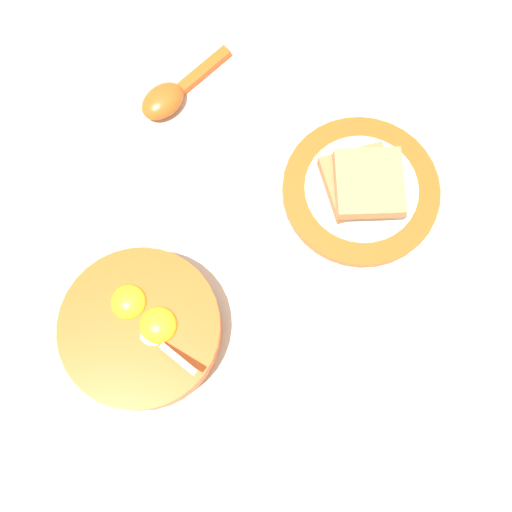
{
  "coord_description": "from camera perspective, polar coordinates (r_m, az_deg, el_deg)",
  "views": [
    {
      "loc": [
        0.16,
        -0.25,
        0.7
      ],
      "look_at": [
        0.11,
        -0.07,
        0.02
      ],
      "focal_mm": 42.0,
      "sensor_mm": 36.0,
      "label": 1
    }
  ],
  "objects": [
    {
      "name": "egg_bowl",
      "position": [
        0.69,
        -10.81,
        -6.78
      ],
      "size": [
        0.18,
        0.18,
        0.08
      ],
      "color": "#DB5119",
      "rests_on": "ground_plane"
    },
    {
      "name": "toast_plate",
      "position": [
        0.75,
        9.93,
        6.18
      ],
      "size": [
        0.19,
        0.19,
        0.02
      ],
      "color": "#DB5119",
      "rests_on": "ground_plane"
    },
    {
      "name": "soup_spoon",
      "position": [
        0.8,
        -8.21,
        14.87
      ],
      "size": [
        0.1,
        0.14,
        0.03
      ],
      "color": "#DB5119",
      "rests_on": "ground_plane"
    },
    {
      "name": "ground_plane",
      "position": [
        0.75,
        -7.25,
        6.56
      ],
      "size": [
        3.0,
        3.0,
        0.0
      ],
      "primitive_type": "plane",
      "color": "beige"
    },
    {
      "name": "toast_sandwich",
      "position": [
        0.72,
        10.25,
        6.88
      ],
      "size": [
        0.11,
        0.11,
        0.04
      ],
      "color": "#9E7042",
      "rests_on": "toast_plate"
    }
  ]
}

